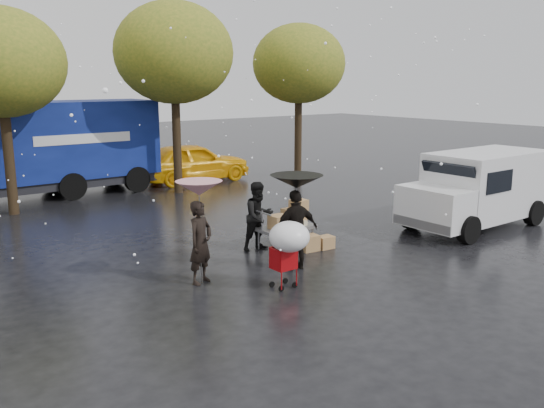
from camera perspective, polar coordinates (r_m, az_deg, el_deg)
ground at (r=13.11m, az=1.97°, el=-6.84°), size 90.00×90.00×0.00m
person_pink at (r=12.32m, az=-7.10°, el=-3.81°), size 0.77×0.65×1.79m
person_middle at (r=14.61m, az=-1.30°, el=-1.22°), size 0.87×0.69×1.77m
person_black at (r=13.12m, az=2.41°, el=-2.59°), size 1.15×0.64×1.85m
umbrella_pink at (r=12.05m, az=-7.24°, el=1.56°), size 0.98×0.98×2.22m
umbrella_black at (r=12.88m, az=2.45°, el=2.22°), size 1.20×1.20×2.20m
vendor_cart at (r=14.83m, az=1.64°, el=-1.65°), size 1.52×0.80×1.27m
shopping_cart at (r=11.79m, az=1.63°, el=-3.62°), size 0.84×0.84×1.46m
white_van at (r=17.99m, az=19.82°, el=1.51°), size 4.91×2.18×2.20m
blue_truck at (r=22.85m, az=-21.10°, el=5.07°), size 8.30×2.60×3.50m
box_ground_near at (r=14.74m, az=3.73°, el=-3.86°), size 0.49×0.41×0.40m
box_ground_far at (r=14.98m, az=5.30°, el=-3.79°), size 0.43×0.35×0.32m
yellow_taxi at (r=24.81m, az=-7.90°, el=4.13°), size 5.02×2.29×1.67m
tree_row at (r=20.94m, az=-17.09°, el=13.74°), size 21.60×4.40×7.12m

